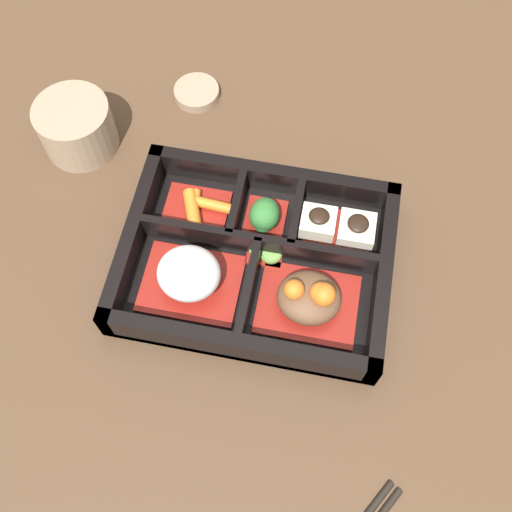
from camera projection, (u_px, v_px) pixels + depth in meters
name	position (u px, v px, depth m)	size (l,w,h in m)	color
ground_plane	(256.00, 267.00, 0.62)	(3.00, 3.00, 0.00)	#4C3523
bento_base	(256.00, 265.00, 0.62)	(0.27, 0.20, 0.01)	black
bento_rim	(257.00, 255.00, 0.61)	(0.27, 0.20, 0.04)	black
bowl_stew	(310.00, 298.00, 0.58)	(0.10, 0.08, 0.05)	maroon
bowl_rice	(189.00, 276.00, 0.58)	(0.10, 0.08, 0.05)	maroon
bowl_tofu	(337.00, 227.00, 0.62)	(0.08, 0.05, 0.03)	maroon
bowl_greens	(266.00, 215.00, 0.62)	(0.04, 0.05, 0.04)	maroon
bowl_carrots	(198.00, 208.00, 0.64)	(0.07, 0.06, 0.02)	maroon
bowl_pickles	(267.00, 252.00, 0.61)	(0.04, 0.03, 0.01)	maroon
tea_cup	(76.00, 126.00, 0.67)	(0.08, 0.08, 0.06)	gray
sauce_dish	(197.00, 93.00, 0.72)	(0.05, 0.05, 0.01)	gray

